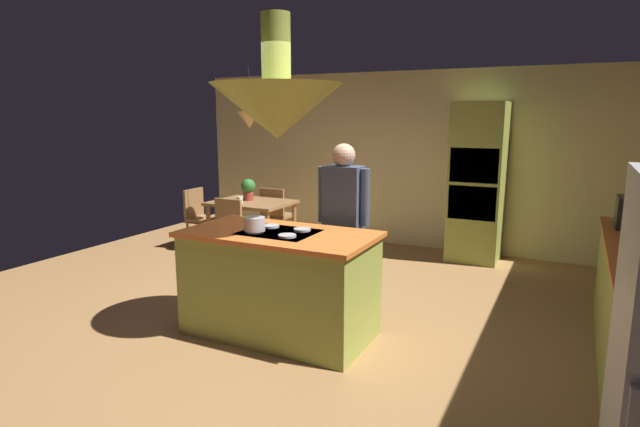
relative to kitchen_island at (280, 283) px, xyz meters
The scene contains 14 objects.
ground 0.51m from the kitchen_island, 90.00° to the left, with size 8.16×8.16×0.00m, color #9E7042.
wall_back 3.74m from the kitchen_island, 90.00° to the left, with size 6.80×0.10×2.55m, color beige.
kitchen_island is the anchor object (origin of this frame).
oven_tower 3.47m from the kitchen_island, 71.26° to the left, with size 0.66×0.62×2.10m.
dining_table 2.71m from the kitchen_island, 128.99° to the left, with size 1.07×0.82×0.76m.
person_at_island 0.91m from the kitchen_island, 67.72° to the left, with size 0.53×0.22×1.66m.
range_hood 1.51m from the kitchen_island, 90.00° to the left, with size 1.10×1.10×1.00m.
pendant_light_over_table 3.04m from the kitchen_island, 128.99° to the left, with size 0.32×0.32×0.82m.
chair_facing_island 2.25m from the kitchen_island, 139.18° to the left, with size 0.40×0.40×0.87m.
chair_by_back_wall 3.22m from the kitchen_island, 121.89° to the left, with size 0.40×0.40×0.87m.
chair_at_corner 3.35m from the kitchen_island, 141.21° to the left, with size 0.40×0.40×0.87m.
potted_plant_on_table 2.85m from the kitchen_island, 129.59° to the left, with size 0.20×0.20×0.30m.
cup_on_table 2.60m from the kitchen_island, 132.62° to the left, with size 0.07×0.07×0.09m, color white.
cooking_pot_on_cooktop 0.58m from the kitchen_island, 140.91° to the right, with size 0.18×0.18×0.12m, color #B2B2B7.
Camera 1 is at (2.26, -3.93, 1.92)m, focal length 28.96 mm.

